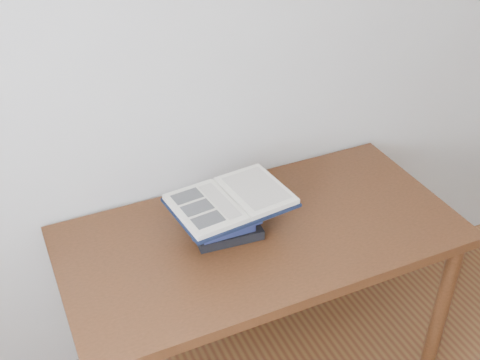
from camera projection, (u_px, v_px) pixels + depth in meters
name	position (u px, v px, depth m)	size (l,w,h in m)	color
desk	(261.00, 253.00, 2.14)	(1.39, 0.69, 0.74)	#4D2713
book_stack	(223.00, 219.00, 2.05)	(0.27, 0.19, 0.12)	black
open_book	(231.00, 200.00, 2.01)	(0.42, 0.31, 0.03)	black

